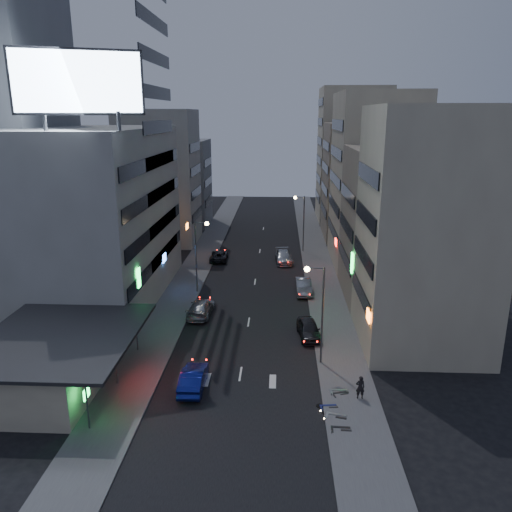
# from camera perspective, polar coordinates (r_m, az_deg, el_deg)

# --- Properties ---
(ground) EXTENTS (180.00, 180.00, 0.00)m
(ground) POSITION_cam_1_polar(r_m,az_deg,el_deg) (36.07, -2.31, -16.42)
(ground) COLOR black
(ground) RESTS_ON ground
(sidewalk_left) EXTENTS (4.00, 120.00, 0.12)m
(sidewalk_left) POSITION_cam_1_polar(r_m,az_deg,el_deg) (64.27, -7.08, -1.63)
(sidewalk_left) COLOR #4C4C4F
(sidewalk_left) RESTS_ON ground
(sidewalk_right) EXTENTS (4.00, 120.00, 0.12)m
(sidewalk_right) POSITION_cam_1_polar(r_m,az_deg,el_deg) (63.54, 7.30, -1.85)
(sidewalk_right) COLOR #4C4C4F
(sidewalk_right) RESTS_ON ground
(food_court) EXTENTS (11.00, 13.00, 3.88)m
(food_court) POSITION_cam_1_polar(r_m,az_deg,el_deg) (40.34, -22.52, -10.79)
(food_court) COLOR #C0B596
(food_court) RESTS_ON ground
(white_building) EXTENTS (14.00, 24.00, 18.00)m
(white_building) POSITION_cam_1_polar(r_m,az_deg,el_deg) (55.10, -18.45, 4.32)
(white_building) COLOR #A2A19D
(white_building) RESTS_ON ground
(grey_tower) EXTENTS (10.00, 14.00, 34.00)m
(grey_tower) POSITION_cam_1_polar(r_m,az_deg,el_deg) (60.72, -26.23, 12.16)
(grey_tower) COLOR gray
(grey_tower) RESTS_ON ground
(shophouse_near) EXTENTS (10.00, 11.00, 20.00)m
(shophouse_near) POSITION_cam_1_polar(r_m,az_deg,el_deg) (43.61, 18.89, 2.75)
(shophouse_near) COLOR #C0B596
(shophouse_near) RESTS_ON ground
(shophouse_mid) EXTENTS (11.00, 12.00, 16.00)m
(shophouse_mid) POSITION_cam_1_polar(r_m,az_deg,el_deg) (55.02, 16.03, 3.44)
(shophouse_mid) COLOR gray
(shophouse_mid) RESTS_ON ground
(shophouse_far) EXTENTS (10.00, 14.00, 22.00)m
(shophouse_far) POSITION_cam_1_polar(r_m,az_deg,el_deg) (66.98, 13.35, 8.37)
(shophouse_far) COLOR #C0B596
(shophouse_far) RESTS_ON ground
(far_left_a) EXTENTS (11.00, 10.00, 20.00)m
(far_left_a) POSITION_cam_1_polar(r_m,az_deg,el_deg) (78.12, -10.95, 8.78)
(far_left_a) COLOR #A2A19D
(far_left_a) RESTS_ON ground
(far_left_b) EXTENTS (12.00, 10.00, 15.00)m
(far_left_b) POSITION_cam_1_polar(r_m,az_deg,el_deg) (91.11, -9.27, 8.25)
(far_left_b) COLOR gray
(far_left_b) RESTS_ON ground
(far_right_a) EXTENTS (11.00, 12.00, 18.00)m
(far_right_a) POSITION_cam_1_polar(r_m,az_deg,el_deg) (81.99, 11.76, 8.36)
(far_right_a) COLOR gray
(far_right_a) RESTS_ON ground
(far_right_b) EXTENTS (12.00, 12.00, 24.00)m
(far_right_b) POSITION_cam_1_polar(r_m,az_deg,el_deg) (95.54, 10.90, 11.24)
(far_right_b) COLOR #C0B596
(far_right_b) RESTS_ON ground
(billboard) EXTENTS (9.52, 3.75, 6.20)m
(billboard) POSITION_cam_1_polar(r_m,az_deg,el_deg) (43.41, -19.67, 18.18)
(billboard) COLOR #595B60
(billboard) RESTS_ON white_building
(street_lamp_right_near) EXTENTS (1.60, 0.44, 8.02)m
(street_lamp_right_near) POSITION_cam_1_polar(r_m,az_deg,el_deg) (39.04, 7.08, -5.10)
(street_lamp_right_near) COLOR #595B60
(street_lamp_right_near) RESTS_ON sidewalk_right
(street_lamp_left) EXTENTS (1.60, 0.44, 8.02)m
(street_lamp_left) POSITION_cam_1_polar(r_m,az_deg,el_deg) (54.88, -6.50, 1.10)
(street_lamp_left) COLOR #595B60
(street_lamp_left) RESTS_ON sidewalk_left
(street_lamp_right_far) EXTENTS (1.60, 0.44, 8.02)m
(street_lamp_right_far) POSITION_cam_1_polar(r_m,az_deg,el_deg) (71.78, 5.18, 4.65)
(street_lamp_right_far) COLOR #595B60
(street_lamp_right_far) RESTS_ON sidewalk_right
(parked_car_right_near) EXTENTS (2.34, 4.72, 1.55)m
(parked_car_right_near) POSITION_cam_1_polar(r_m,az_deg,el_deg) (45.30, 6.06, -8.30)
(parked_car_right_near) COLOR #242528
(parked_car_right_near) RESTS_ON ground
(parked_car_right_mid) EXTENTS (1.84, 4.83, 1.57)m
(parked_car_right_mid) POSITION_cam_1_polar(r_m,az_deg,el_deg) (55.97, 5.44, -3.47)
(parked_car_right_mid) COLOR #96979E
(parked_car_right_mid) RESTS_ON ground
(parked_car_left) EXTENTS (2.40, 4.93, 1.35)m
(parked_car_left) POSITION_cam_1_polar(r_m,az_deg,el_deg) (68.30, -4.26, 0.04)
(parked_car_left) COLOR black
(parked_car_left) RESTS_ON ground
(parked_car_right_far) EXTENTS (2.65, 5.54, 1.56)m
(parked_car_right_far) POSITION_cam_1_polar(r_m,az_deg,el_deg) (67.27, 3.19, -0.10)
(parked_car_right_far) COLOR #9EA2A6
(parked_car_right_far) RESTS_ON ground
(road_car_blue) EXTENTS (1.68, 4.74, 1.56)m
(road_car_blue) POSITION_cam_1_polar(r_m,az_deg,el_deg) (37.62, -7.16, -13.69)
(road_car_blue) COLOR navy
(road_car_blue) RESTS_ON ground
(road_car_silver) EXTENTS (2.44, 5.48, 1.56)m
(road_car_silver) POSITION_cam_1_polar(r_m,az_deg,el_deg) (50.02, -6.33, -5.91)
(road_car_silver) COLOR #A2A6AA
(road_car_silver) RESTS_ON ground
(person) EXTENTS (0.63, 0.42, 1.71)m
(person) POSITION_cam_1_polar(r_m,az_deg,el_deg) (36.60, 11.83, -14.47)
(person) COLOR black
(person) RESTS_ON sidewalk_right
(scooter_black_a) EXTENTS (0.70, 1.88, 1.13)m
(scooter_black_a) POSITION_cam_1_polar(r_m,az_deg,el_deg) (33.75, 10.81, -17.83)
(scooter_black_a) COLOR black
(scooter_black_a) RESTS_ON sidewalk_right
(scooter_silver_a) EXTENTS (1.11, 2.07, 1.21)m
(scooter_silver_a) POSITION_cam_1_polar(r_m,az_deg,el_deg) (34.78, 10.40, -16.62)
(scooter_silver_a) COLOR #999BA0
(scooter_silver_a) RESTS_ON sidewalk_right
(scooter_blue) EXTENTS (0.79, 1.79, 1.06)m
(scooter_blue) POSITION_cam_1_polar(r_m,az_deg,el_deg) (35.84, 9.20, -15.64)
(scooter_blue) COLOR navy
(scooter_blue) RESTS_ON sidewalk_right
(scooter_black_b) EXTENTS (1.03, 1.77, 1.03)m
(scooter_black_b) POSITION_cam_1_polar(r_m,az_deg,el_deg) (37.44, 10.28, -14.24)
(scooter_black_b) COLOR black
(scooter_black_b) RESTS_ON sidewalk_right
(scooter_silver_b) EXTENTS (0.73, 1.93, 1.16)m
(scooter_silver_b) POSITION_cam_1_polar(r_m,az_deg,el_deg) (37.61, 10.43, -13.98)
(scooter_silver_b) COLOR #919598
(scooter_silver_b) RESTS_ON sidewalk_right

